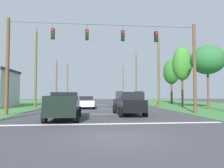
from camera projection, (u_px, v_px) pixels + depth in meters
ground_plane at (118, 137)px, 8.84m from camera, size 120.00×120.00×0.00m
stop_bar_stripe at (110, 124)px, 12.57m from camera, size 14.23×0.45×0.01m
lane_dash_0 at (104, 114)px, 18.53m from camera, size 2.50×0.15×0.01m
lane_dash_1 at (101, 109)px, 24.71m from camera, size 2.50×0.15×0.01m
lane_dash_2 at (98, 105)px, 34.27m from camera, size 2.50×0.15×0.01m
overhead_signal_span at (105, 62)px, 18.65m from camera, size 17.19×0.31×8.44m
pickup_truck at (64, 106)px, 14.93m from camera, size 2.35×5.43×1.95m
suv_black at (129, 103)px, 17.81m from camera, size 2.36×4.87×2.05m
distant_car_crossing_white at (86, 102)px, 25.62m from camera, size 2.26×4.42×1.52m
utility_pole_mid_right at (159, 70)px, 30.11m from camera, size 0.32×1.87×10.64m
utility_pole_far_right at (136, 78)px, 46.90m from camera, size 0.29×1.73×11.23m
utility_pole_near_left at (123, 82)px, 65.26m from camera, size 0.28×1.79×11.06m
utility_pole_far_left at (36, 68)px, 26.79m from camera, size 0.28×1.59×10.42m
utility_pole_distant_right at (56, 81)px, 45.55m from camera, size 0.34×1.84×9.62m
utility_pole_distant_left at (68, 81)px, 63.68m from camera, size 0.30×1.96×11.46m
tree_roadside_right at (171, 72)px, 37.55m from camera, size 2.88×2.88×7.97m
tree_roadside_far_right at (208, 60)px, 24.46m from camera, size 3.94×3.94×7.53m
tree_roadside_left at (182, 64)px, 28.73m from camera, size 2.65×2.65×8.35m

